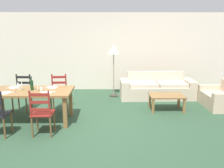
{
  "coord_description": "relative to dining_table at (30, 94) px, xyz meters",
  "views": [
    {
      "loc": [
        0.43,
        -4.95,
        2.05
      ],
      "look_at": [
        0.52,
        0.76,
        0.75
      ],
      "focal_mm": 36.93,
      "sensor_mm": 36.0,
      "label": 1
    }
  ],
  "objects": [
    {
      "name": "ground_plane",
      "position": [
        1.36,
        -0.14,
        -0.67
      ],
      "size": [
        9.6,
        9.6,
        0.02
      ],
      "primitive_type": "cube",
      "color": "#2D4B33"
    },
    {
      "name": "wall_far",
      "position": [
        1.36,
        3.16,
        0.69
      ],
      "size": [
        9.6,
        0.16,
        2.7
      ],
      "primitive_type": "cube",
      "color": "beige",
      "rests_on": "ground_plane"
    },
    {
      "name": "dining_table",
      "position": [
        0.0,
        0.0,
        0.0
      ],
      "size": [
        1.9,
        0.96,
        0.75
      ],
      "color": "olive",
      "rests_on": "ground_plane"
    },
    {
      "name": "dining_chair_near_right",
      "position": [
        0.47,
        -0.74,
        -0.19
      ],
      "size": [
        0.42,
        0.4,
        0.96
      ],
      "color": "maroon",
      "rests_on": "ground_plane"
    },
    {
      "name": "dining_chair_far_left",
      "position": [
        -0.47,
        0.78,
        -0.19
      ],
      "size": [
        0.45,
        0.43,
        0.96
      ],
      "color": "black",
      "rests_on": "ground_plane"
    },
    {
      "name": "dining_chair_far_right",
      "position": [
        0.48,
        0.78,
        -0.19
      ],
      "size": [
        0.45,
        0.43,
        0.96
      ],
      "color": "maroon",
      "rests_on": "ground_plane"
    },
    {
      "name": "dinner_plate_near_left",
      "position": [
        -0.45,
        -0.25,
        0.1
      ],
      "size": [
        0.24,
        0.24,
        0.02
      ],
      "primitive_type": "cylinder",
      "color": "white",
      "rests_on": "dining_table"
    },
    {
      "name": "dinner_plate_near_right",
      "position": [
        0.45,
        -0.25,
        0.1
      ],
      "size": [
        0.24,
        0.24,
        0.02
      ],
      "primitive_type": "cylinder",
      "color": "white",
      "rests_on": "dining_table"
    },
    {
      "name": "fork_near_right",
      "position": [
        0.3,
        -0.25,
        0.09
      ],
      "size": [
        0.02,
        0.17,
        0.01
      ],
      "primitive_type": "cube",
      "rotation": [
        0.0,
        0.0,
        -0.03
      ],
      "color": "silver",
      "rests_on": "dining_table"
    },
    {
      "name": "dinner_plate_far_left",
      "position": [
        -0.45,
        0.25,
        0.1
      ],
      "size": [
        0.24,
        0.24,
        0.02
      ],
      "primitive_type": "cylinder",
      "color": "white",
      "rests_on": "dining_table"
    },
    {
      "name": "fork_far_left",
      "position": [
        -0.6,
        0.25,
        0.09
      ],
      "size": [
        0.03,
        0.17,
        0.01
      ],
      "primitive_type": "cube",
      "rotation": [
        0.0,
        0.0,
        -0.08
      ],
      "color": "silver",
      "rests_on": "dining_table"
    },
    {
      "name": "dinner_plate_far_right",
      "position": [
        0.45,
        0.25,
        0.1
      ],
      "size": [
        0.24,
        0.24,
        0.02
      ],
      "primitive_type": "cylinder",
      "color": "white",
      "rests_on": "dining_table"
    },
    {
      "name": "fork_far_right",
      "position": [
        0.3,
        0.25,
        0.09
      ],
      "size": [
        0.02,
        0.17,
        0.01
      ],
      "primitive_type": "cube",
      "rotation": [
        0.0,
        0.0,
        0.05
      ],
      "color": "silver",
      "rests_on": "dining_table"
    },
    {
      "name": "wine_bottle",
      "position": [
        0.04,
        0.03,
        0.2
      ],
      "size": [
        0.07,
        0.07,
        0.32
      ],
      "color": "#143819",
      "rests_on": "dining_table"
    },
    {
      "name": "wine_glass_near_left",
      "position": [
        -0.32,
        -0.15,
        0.2
      ],
      "size": [
        0.06,
        0.06,
        0.16
      ],
      "color": "white",
      "rests_on": "dining_table"
    },
    {
      "name": "wine_glass_near_right",
      "position": [
        0.59,
        -0.13,
        0.2
      ],
      "size": [
        0.06,
        0.06,
        0.16
      ],
      "color": "white",
      "rests_on": "dining_table"
    },
    {
      "name": "wine_glass_far_left",
      "position": [
        -0.32,
        0.15,
        0.2
      ],
      "size": [
        0.06,
        0.06,
        0.16
      ],
      "color": "white",
      "rests_on": "dining_table"
    },
    {
      "name": "coffee_cup_primary",
      "position": [
        0.29,
        -0.1,
        0.13
      ],
      "size": [
        0.07,
        0.07,
        0.09
      ],
      "primitive_type": "cylinder",
      "color": "beige",
      "rests_on": "dining_table"
    },
    {
      "name": "coffee_cup_secondary",
      "position": [
        -0.26,
        0.09,
        0.13
      ],
      "size": [
        0.07,
        0.07,
        0.09
      ],
      "primitive_type": "cylinder",
      "color": "beige",
      "rests_on": "dining_table"
    },
    {
      "name": "candle_tall",
      "position": [
        -0.18,
        0.02,
        0.17
      ],
      "size": [
        0.05,
        0.05,
        0.27
      ],
      "color": "#998C66",
      "rests_on": "dining_table"
    },
    {
      "name": "candle_short",
      "position": [
        0.2,
        -0.04,
        0.13
      ],
      "size": [
        0.05,
        0.05,
        0.15
      ],
      "color": "#998C66",
      "rests_on": "dining_table"
    },
    {
      "name": "couch",
      "position": [
        3.31,
        1.96,
        -0.37
      ],
      "size": [
        2.29,
        0.84,
        0.8
      ],
      "color": "beige",
      "rests_on": "ground_plane"
    },
    {
      "name": "coffee_table",
      "position": [
        3.33,
        0.74,
        -0.31
      ],
      "size": [
        0.9,
        0.56,
        0.42
      ],
      "color": "olive",
      "rests_on": "ground_plane"
    },
    {
      "name": "armchair_upholstered",
      "position": [
        4.92,
        0.99,
        -0.41
      ],
      "size": [
        0.82,
        1.17,
        0.72
      ],
      "color": "#CEB294",
      "rests_on": "ground_plane"
    },
    {
      "name": "standing_lamp",
      "position": [
        1.96,
        2.14,
        0.75
      ],
      "size": [
        0.4,
        0.4,
        1.64
      ],
      "color": "#332D28",
      "rests_on": "ground_plane"
    }
  ]
}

